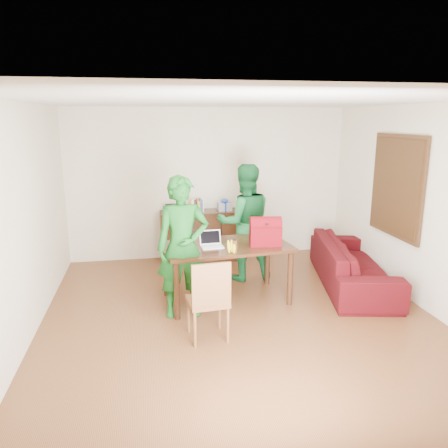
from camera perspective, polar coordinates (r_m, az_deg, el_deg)
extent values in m
cube|color=#4D2C13|center=(5.75, 2.15, -12.78)|extent=(5.00, 5.50, 0.10)
cube|color=white|center=(5.15, 2.44, 16.32)|extent=(5.00, 5.50, 0.10)
cube|color=beige|center=(7.99, -2.07, 5.32)|extent=(5.00, 0.10, 2.70)
cube|color=beige|center=(2.75, 15.28, -11.83)|extent=(5.00, 0.10, 2.70)
cube|color=beige|center=(5.35, -25.44, -0.21)|extent=(0.10, 5.50, 2.70)
cube|color=beige|center=(6.33, 25.45, 1.77)|extent=(0.10, 5.50, 2.70)
cube|color=#3F2614|center=(6.82, 21.63, 4.62)|extent=(0.04, 1.28, 1.48)
cube|color=#4E3517|center=(6.81, 21.42, 4.62)|extent=(0.01, 1.18, 1.36)
cube|color=black|center=(7.87, -3.16, -1.53)|extent=(1.40, 0.45, 0.90)
cube|color=black|center=(7.70, -6.90, 2.04)|extent=(0.20, 0.14, 0.14)
cube|color=#AFAEB8|center=(7.81, 0.07, 2.30)|extent=(0.24, 0.22, 0.14)
ellipsoid|color=#1A44A9|center=(7.79, 0.07, 3.07)|extent=(0.14, 0.14, 0.07)
cube|color=black|center=(6.02, 0.34, -2.93)|extent=(1.83, 1.16, 0.04)
cylinder|color=black|center=(5.61, -6.20, -8.68)|extent=(0.08, 0.08, 0.77)
cylinder|color=black|center=(6.06, 8.63, -7.01)|extent=(0.08, 0.08, 0.77)
cylinder|color=black|center=(6.36, -7.56, -5.98)|extent=(0.08, 0.08, 0.77)
cylinder|color=black|center=(6.76, 5.70, -4.72)|extent=(0.08, 0.08, 0.77)
cube|color=brown|center=(5.11, -2.16, -10.07)|extent=(0.48, 0.46, 0.05)
cube|color=brown|center=(4.84, -1.65, -8.00)|extent=(0.44, 0.07, 0.50)
imported|color=#13581A|center=(5.56, -5.41, -3.07)|extent=(0.67, 0.44, 1.83)
imported|color=#145A29|center=(6.85, 2.72, 0.20)|extent=(0.90, 0.70, 1.83)
cube|color=white|center=(5.91, -1.56, -2.98)|extent=(0.31, 0.22, 0.02)
cube|color=black|center=(5.88, -1.56, -1.99)|extent=(0.30, 0.09, 0.19)
cylinder|color=#5C3115|center=(5.65, 1.40, -2.87)|extent=(0.08, 0.08, 0.19)
cube|color=maroon|center=(6.00, 5.43, -1.31)|extent=(0.45, 0.30, 0.31)
imported|color=#3B070A|center=(7.00, 16.42, -4.96)|extent=(1.38, 2.47, 0.68)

